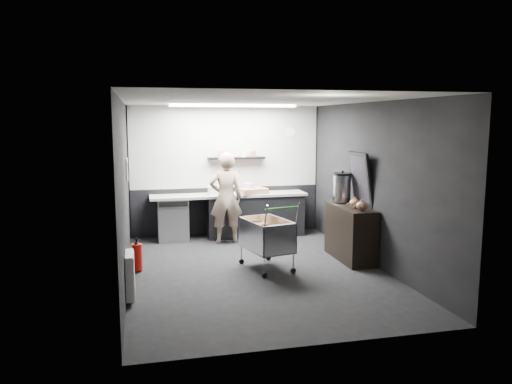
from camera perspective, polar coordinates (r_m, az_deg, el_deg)
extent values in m
plane|color=black|center=(8.11, -0.01, -8.99)|extent=(5.50, 5.50, 0.00)
plane|color=silver|center=(7.76, -0.02, 10.43)|extent=(5.50, 5.50, 0.00)
plane|color=black|center=(10.50, -3.44, 2.46)|extent=(5.50, 0.00, 5.50)
plane|color=black|center=(5.22, 6.89, -3.47)|extent=(5.50, 0.00, 5.50)
plane|color=black|center=(7.62, -14.82, 0.02)|extent=(0.00, 5.50, 5.50)
plane|color=black|center=(8.50, 13.23, 0.90)|extent=(0.00, 5.50, 5.50)
cube|color=#B4B5B0|center=(10.44, -3.44, 5.18)|extent=(3.95, 0.02, 1.70)
cube|color=black|center=(10.60, -3.38, -2.13)|extent=(3.95, 0.02, 1.00)
cube|color=black|center=(10.38, -2.24, 3.90)|extent=(1.20, 0.22, 0.04)
cylinder|color=white|center=(10.75, 3.98, 6.86)|extent=(0.20, 0.03, 0.20)
cube|color=silver|center=(8.89, -14.52, 2.46)|extent=(0.02, 0.30, 0.40)
cube|color=red|center=(8.88, -14.50, 2.91)|extent=(0.02, 0.22, 0.10)
cube|color=white|center=(6.96, -14.21, -9.19)|extent=(0.10, 0.50, 0.60)
cube|color=white|center=(9.56, -2.58, 9.82)|extent=(2.40, 0.20, 0.04)
cube|color=black|center=(10.42, -0.10, -2.71)|extent=(2.00, 0.56, 0.85)
cube|color=#A3A39E|center=(10.24, -3.10, -0.37)|extent=(3.20, 0.60, 0.05)
cube|color=#9EA0A5|center=(10.18, -9.48, -3.09)|extent=(0.60, 0.58, 0.85)
cube|color=black|center=(9.82, -9.41, -1.39)|extent=(0.56, 0.02, 0.10)
imported|color=#C2B299|center=(9.77, -3.46, -0.68)|extent=(0.67, 0.45, 1.78)
cube|color=silver|center=(8.14, 1.22, -6.49)|extent=(0.79, 1.03, 0.02)
cube|color=silver|center=(8.02, -0.77, -5.00)|extent=(0.23, 0.90, 0.49)
cube|color=silver|center=(8.16, 3.18, -4.78)|extent=(0.23, 0.90, 0.49)
cube|color=silver|center=(7.67, 2.06, -5.63)|extent=(0.58, 0.16, 0.49)
cube|color=silver|center=(8.51, 0.47, -4.22)|extent=(0.58, 0.16, 0.49)
cylinder|color=silver|center=(7.73, 0.13, -8.44)|extent=(0.02, 0.02, 0.32)
cylinder|color=silver|center=(7.86, 3.81, -8.18)|extent=(0.02, 0.02, 0.32)
cylinder|color=silver|center=(8.52, -1.18, -6.87)|extent=(0.02, 0.02, 0.32)
cylinder|color=silver|center=(8.64, 2.18, -6.66)|extent=(0.02, 0.02, 0.32)
cylinder|color=green|center=(7.50, 2.20, -1.93)|extent=(0.59, 0.17, 0.03)
cube|color=brown|center=(8.16, 0.15, -4.88)|extent=(0.33, 0.38, 0.41)
cube|color=brown|center=(8.01, 2.50, -5.30)|extent=(0.30, 0.35, 0.37)
cylinder|color=black|center=(7.78, 0.13, -9.44)|extent=(0.09, 0.05, 0.09)
cylinder|color=black|center=(8.56, -1.18, -7.78)|extent=(0.09, 0.05, 0.09)
cylinder|color=black|center=(7.90, 3.80, -9.16)|extent=(0.09, 0.05, 0.09)
cylinder|color=black|center=(8.68, 2.18, -7.56)|extent=(0.09, 0.05, 0.09)
cube|color=black|center=(8.80, 10.74, -4.63)|extent=(0.47, 1.24, 0.93)
cylinder|color=silver|center=(9.04, 9.80, 0.40)|extent=(0.31, 0.31, 0.48)
cylinder|color=black|center=(9.01, 9.84, 2.03)|extent=(0.31, 0.31, 0.04)
sphere|color=black|center=(9.01, 9.85, 2.29)|extent=(0.05, 0.05, 0.05)
ellipsoid|color=brown|center=(8.56, 11.25, -1.27)|extent=(0.19, 0.19, 0.15)
ellipsoid|color=brown|center=(8.32, 11.99, -1.55)|extent=(0.19, 0.19, 0.15)
cube|color=black|center=(8.77, 11.91, 1.47)|extent=(0.21, 0.72, 0.93)
cube|color=black|center=(8.76, 11.77, 1.46)|extent=(0.15, 0.62, 0.80)
cylinder|color=red|center=(8.23, -13.41, -7.24)|extent=(0.16, 0.16, 0.43)
cone|color=black|center=(8.17, -13.46, -5.63)|extent=(0.11, 0.11, 0.06)
cylinder|color=black|center=(8.16, -13.47, -5.34)|extent=(0.03, 0.03, 0.06)
cube|color=#AA7D5A|center=(10.27, -0.47, 0.13)|extent=(0.65, 0.56, 0.11)
cylinder|color=beige|center=(10.30, -0.88, 0.43)|extent=(0.21, 0.21, 0.21)
cube|color=white|center=(10.12, -4.89, 0.16)|extent=(0.21, 0.17, 0.17)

